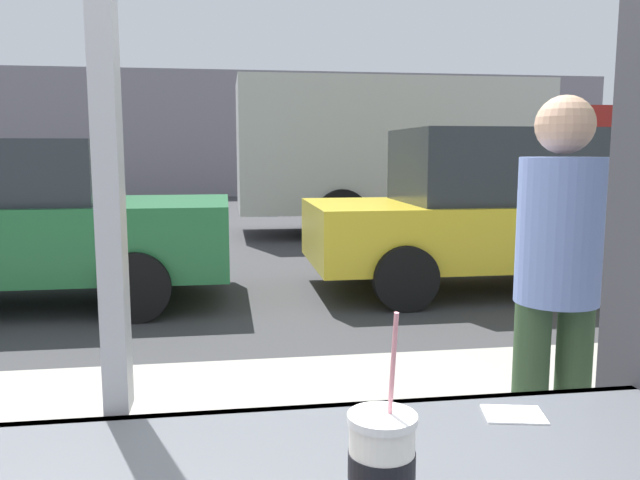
% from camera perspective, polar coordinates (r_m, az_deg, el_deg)
% --- Properties ---
extents(ground_plane, '(60.00, 60.00, 0.00)m').
position_cam_1_polar(ground_plane, '(9.37, -9.77, -1.55)').
color(ground_plane, '#38383A').
extents(sidewalk_strip, '(16.00, 2.80, 0.11)m').
position_cam_1_polar(sidewalk_strip, '(3.21, -12.35, -19.61)').
color(sidewalk_strip, '#9E998E').
rests_on(sidewalk_strip, ground).
extents(window_wall, '(3.09, 0.20, 2.90)m').
position_cam_1_polar(window_wall, '(1.36, -19.06, 18.78)').
color(window_wall, '#2D2D33').
rests_on(window_wall, ground).
extents(building_facade_far, '(28.00, 1.20, 4.25)m').
position_cam_1_polar(building_facade_far, '(22.56, -9.18, 9.36)').
color(building_facade_far, gray).
rests_on(building_facade_far, ground).
extents(soda_cup_right, '(0.10, 0.10, 0.32)m').
position_cam_1_polar(soda_cup_right, '(0.98, 5.57, -19.42)').
color(soda_cup_right, white).
rests_on(soda_cup_right, window_counter).
extents(napkin_wrapper, '(0.14, 0.11, 0.00)m').
position_cam_1_polar(napkin_wrapper, '(1.40, 17.01, -14.76)').
color(napkin_wrapper, white).
rests_on(napkin_wrapper, window_counter).
extents(parked_car_yellow, '(4.18, 1.93, 1.77)m').
position_cam_1_polar(parked_car_yellow, '(7.34, 15.68, 2.63)').
color(parked_car_yellow, gold).
rests_on(parked_car_yellow, ground).
extents(box_truck, '(7.32, 2.44, 2.80)m').
position_cam_1_polar(box_truck, '(12.25, 9.56, 7.98)').
color(box_truck, beige).
rests_on(box_truck, ground).
extents(pedestrian, '(0.32, 0.32, 1.63)m').
position_cam_1_polar(pedestrian, '(2.62, 20.52, -3.26)').
color(pedestrian, '#2E442A').
rests_on(pedestrian, sidewalk_strip).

